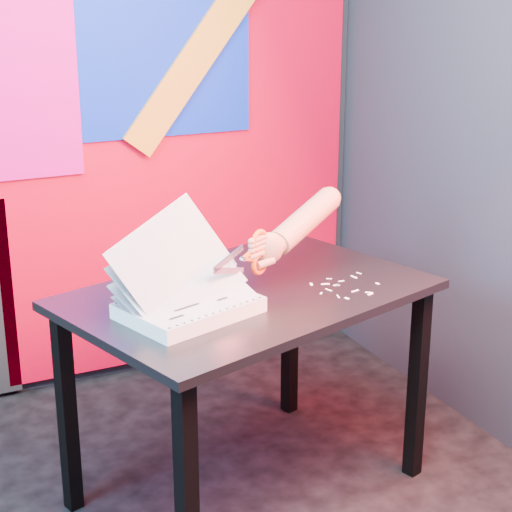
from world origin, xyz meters
TOP-DOWN VIEW (x-y plane):
  - room at (0.00, 0.00)m, footprint 3.01×3.01m
  - backdrop at (0.06, 1.46)m, footprint 2.88×0.05m
  - work_table at (0.48, 0.39)m, footprint 1.31×1.06m
  - printout_stack at (0.23, 0.28)m, footprint 0.48×0.38m
  - scissors at (0.49, 0.36)m, footprint 0.25×0.13m
  - hand_forearm at (0.71, 0.47)m, footprint 0.44×0.26m
  - paper_clippings at (0.78, 0.28)m, footprint 0.23×0.21m

SIDE VIEW (x-z plane):
  - work_table at x=0.48m, z-range 0.28..1.03m
  - paper_clippings at x=0.78m, z-range 0.75..0.75m
  - printout_stack at x=0.23m, z-range 0.60..0.96m
  - scissors at x=0.49m, z-range 0.81..0.96m
  - hand_forearm at x=0.71m, z-range 0.83..1.02m
  - backdrop at x=0.06m, z-range -0.08..2.00m
  - room at x=0.00m, z-range 0.00..2.71m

